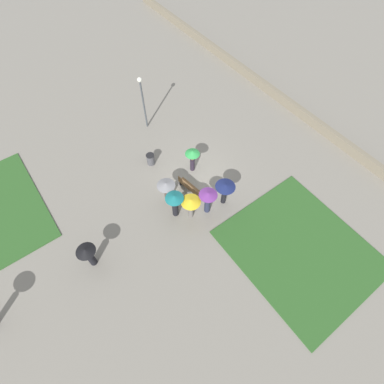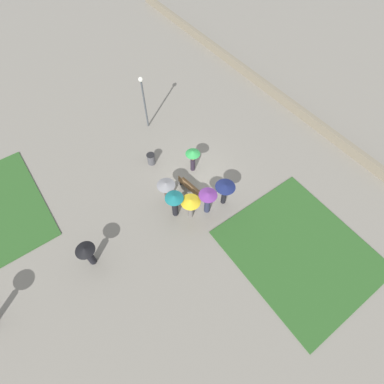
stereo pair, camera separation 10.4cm
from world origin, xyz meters
name	(u,v)px [view 1 (the left image)]	position (x,y,z in m)	size (l,w,h in m)	color
ground_plane	(194,176)	(0.00, 0.00, 0.00)	(90.00, 90.00, 0.00)	gray
lawn_patch_near	(300,250)	(-7.65, -1.69, 0.03)	(7.70, 6.82, 0.06)	#2D5B26
parapet_wall	(299,111)	(0.00, -9.80, 0.38)	(45.00, 0.35, 0.75)	gray
park_bench	(190,187)	(-0.83, 0.98, 0.47)	(1.81, 0.68, 0.90)	brown
lamp_post	(142,96)	(5.76, 0.07, 2.67)	(0.32, 0.32, 4.12)	#474C51
trash_bin	(151,159)	(2.56, 1.71, 0.42)	(0.55, 0.55, 0.83)	#4C4C51
crowd_person_yellow	(191,204)	(-2.27, 1.93, 1.36)	(1.13, 1.13, 1.75)	slate
crowd_person_green	(192,156)	(0.52, -0.22, 1.29)	(0.93, 0.93, 1.78)	#2D2333
crowd_person_teal	(175,202)	(-1.63, 2.60, 1.34)	(1.06, 1.06, 1.94)	black
crowd_person_grey	(166,188)	(-0.60, 2.47, 1.40)	(1.08, 1.08, 1.88)	#47382D
crowd_person_purple	(208,199)	(-2.55, 0.93, 1.29)	(1.07, 1.07, 1.88)	#282D47
crowd_person_navy	(225,189)	(-2.65, -0.25, 1.39)	(1.18, 1.18, 1.81)	black
lone_walker_mid_plaza	(88,254)	(-1.51, 7.92, 1.18)	(1.02, 1.02, 1.76)	black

